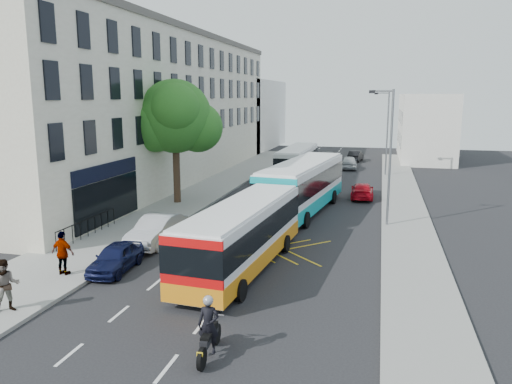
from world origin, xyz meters
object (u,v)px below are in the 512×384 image
Objects in this scene: lamp_near at (389,150)px; distant_car_dark at (356,156)px; bus_mid at (303,186)px; parked_car_blue at (116,258)px; street_tree at (175,117)px; pedestrian_far at (63,253)px; distant_car_grey at (327,158)px; distant_car_silver at (349,162)px; red_hatchback at (362,191)px; bus_near at (243,235)px; pedestrian_near at (6,286)px; parked_car_silver at (157,230)px; lamp_far at (386,129)px; motorbike at (209,328)px; bus_far at (297,162)px.

lamp_near is 2.09× the size of distant_car_dark.
bus_mid is 15.10m from parked_car_blue.
pedestrian_far is (1.17, -15.22, -5.18)m from street_tree.
distant_car_silver reaches higher than distant_car_grey.
lamp_near is 1.56× the size of distant_car_grey.
distant_car_silver reaches higher than parked_car_blue.
red_hatchback is 19.61m from distant_car_grey.
bus_mid is (0.89, 11.90, 0.22)m from bus_near.
pedestrian_near is at bearing -103.06° from distant_car_grey.
lamp_near is at bearing 31.17° from parked_car_silver.
distant_car_silver is at bearing -99.58° from pedestrian_far.
lamp_far reaches higher than parked_car_blue.
parked_car_blue is 36.02m from distant_car_silver.
distant_car_dark is 1.97× the size of pedestrian_near.
pedestrian_far is (-13.54, -32.25, -3.50)m from lamp_far.
parked_car_silver is 5.89m from pedestrian_far.
lamp_near is 28.38m from distant_car_grey.
bus_near is at bearing 95.45° from motorbike.
lamp_near is 21.08m from pedestrian_near.
bus_far is 33.41m from pedestrian_near.
lamp_near reaches higher than parked_car_silver.
motorbike is (-5.22, -37.05, -3.69)m from lamp_far.
bus_near is 2.60× the size of distant_car_silver.
lamp_near is 18.21m from motorbike.
bus_near is at bearing -23.13° from parked_car_silver.
street_tree is 22.80m from motorbike.
bus_near reaches higher than red_hatchback.
bus_far is 34.15m from motorbike.
street_tree reaches higher than parked_car_silver.
lamp_near is at bearing 94.94° from distant_car_silver.
distant_car_dark is at bearing -97.68° from pedestrian_far.
lamp_near is at bearing -81.02° from distant_car_grey.
parked_car_silver is (-5.45, 2.53, -0.83)m from bus_near.
street_tree is 0.81× the size of bus_near.
bus_mid is 2.69× the size of parked_car_silver.
distant_car_grey is (-0.91, 24.64, -1.10)m from bus_mid.
lamp_far is 4.12× the size of pedestrian_near.
distant_car_silver is (-3.70, 4.17, -3.90)m from lamp_far.
pedestrian_near is at bearing 72.97° from distant_car_silver.
street_tree reaches higher than bus_mid.
red_hatchback is at bearing -114.38° from pedestrian_far.
pedestrian_far is at bearing -105.43° from parked_car_silver.
distant_car_grey is at bearing 71.15° from street_tree.
motorbike is (0.24, -19.79, -0.88)m from bus_mid.
street_tree is 16.16m from bus_far.
street_tree reaches higher than distant_car_dark.
bus_far is 2.86× the size of parked_car_blue.
street_tree is at bearing -130.81° from lamp_far.
lamp_near is 2.19× the size of parked_car_blue.
distant_car_dark is (4.82, 14.15, -0.91)m from bus_far.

